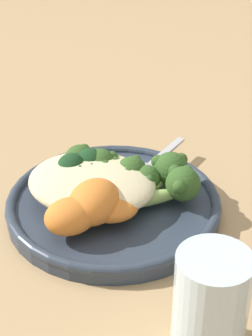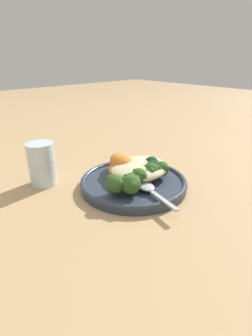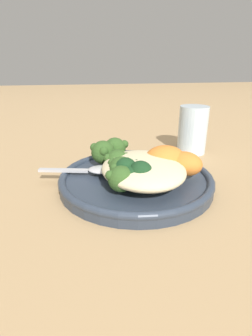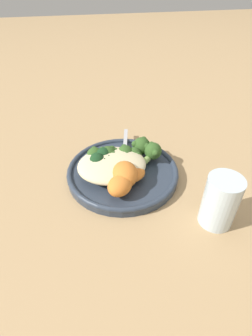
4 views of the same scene
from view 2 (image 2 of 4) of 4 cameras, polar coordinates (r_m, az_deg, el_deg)
ground_plane at (r=0.59m, az=0.63°, el=-4.93°), size 4.00×4.00×0.00m
plate at (r=0.60m, az=1.65°, el=-3.18°), size 0.24×0.24×0.02m
quinoa_mound at (r=0.61m, az=2.93°, el=-0.00°), size 0.14×0.12×0.03m
broccoli_stalk_0 at (r=0.54m, az=-1.93°, el=-2.96°), size 0.11×0.09×0.04m
broccoli_stalk_1 at (r=0.54m, az=0.65°, el=-3.14°), size 0.08×0.12×0.04m
broccoli_stalk_2 at (r=0.56m, az=0.80°, el=-2.39°), size 0.04×0.08×0.03m
broccoli_stalk_3 at (r=0.57m, az=2.16°, el=-1.80°), size 0.04×0.09×0.04m
broccoli_stalk_4 at (r=0.58m, az=2.50°, el=-1.86°), size 0.05×0.09×0.03m
broccoli_stalk_5 at (r=0.58m, az=3.76°, el=-1.51°), size 0.06×0.08×0.03m
broccoli_stalk_6 at (r=0.59m, az=4.54°, el=-0.76°), size 0.08×0.09×0.04m
broccoli_stalk_7 at (r=0.60m, az=5.31°, el=-0.55°), size 0.11×0.10×0.04m
sweet_potato_chunk_0 at (r=0.62m, az=-0.99°, el=1.00°), size 0.06×0.07×0.04m
sweet_potato_chunk_1 at (r=0.61m, az=-0.99°, el=-0.19°), size 0.07×0.06×0.03m
sweet_potato_chunk_2 at (r=0.65m, az=-1.59°, el=1.72°), size 0.07×0.07×0.04m
kale_tuft at (r=0.61m, az=5.17°, el=0.24°), size 0.06×0.06×0.04m
spoon at (r=0.54m, az=4.98°, el=-4.50°), size 0.05×0.13×0.01m
water_glass at (r=0.63m, az=-17.86°, el=0.83°), size 0.06×0.06×0.10m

